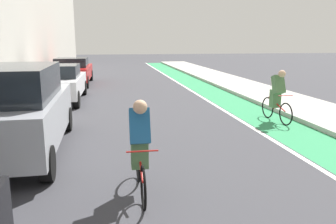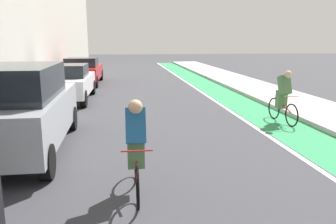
# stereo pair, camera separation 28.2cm
# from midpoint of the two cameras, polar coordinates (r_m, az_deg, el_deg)

# --- Properties ---
(ground_plane) EXTENTS (95.26, 95.26, 0.00)m
(ground_plane) POSITION_cam_midpoint_polar(r_m,az_deg,el_deg) (14.66, -5.00, 2.07)
(ground_plane) COLOR #38383D
(bike_lane_paint) EXTENTS (1.60, 43.30, 0.00)m
(bike_lane_paint) POSITION_cam_midpoint_polar(r_m,az_deg,el_deg) (17.28, 6.53, 3.54)
(bike_lane_paint) COLOR #2D8451
(bike_lane_paint) RESTS_ON ground
(lane_divider_stripe) EXTENTS (0.12, 43.30, 0.00)m
(lane_divider_stripe) POSITION_cam_midpoint_polar(r_m,az_deg,el_deg) (17.05, 3.62, 3.48)
(lane_divider_stripe) COLOR white
(lane_divider_stripe) RESTS_ON ground
(sidewalk_right) EXTENTS (2.67, 43.30, 0.14)m
(sidewalk_right) POSITION_cam_midpoint_polar(r_m,az_deg,el_deg) (17.98, 13.09, 3.86)
(sidewalk_right) COLOR #A8A59E
(sidewalk_right) RESTS_ON ground
(parked_suv_silver) EXTENTS (2.00, 4.70, 1.98)m
(parked_suv_silver) POSITION_cam_midpoint_polar(r_m,az_deg,el_deg) (8.24, -25.00, 0.41)
(parked_suv_silver) COLOR #9EA0A8
(parked_suv_silver) RESTS_ON ground
(parked_sedan_white) EXTENTS (1.97, 4.36, 1.53)m
(parked_sedan_white) POSITION_cam_midpoint_polar(r_m,az_deg,el_deg) (14.81, -18.32, 4.68)
(parked_sedan_white) COLOR silver
(parked_sedan_white) RESTS_ON ground
(parked_sedan_red) EXTENTS (2.06, 4.73, 1.53)m
(parked_sedan_red) POSITION_cam_midpoint_polar(r_m,az_deg,el_deg) (20.36, -16.09, 6.65)
(parked_sedan_red) COLOR red
(parked_sedan_red) RESTS_ON ground
(cyclist_mid) EXTENTS (0.48, 1.73, 1.62)m
(cyclist_mid) POSITION_cam_midpoint_polar(r_m,az_deg,el_deg) (5.56, -6.19, -5.89)
(cyclist_mid) COLOR black
(cyclist_mid) RESTS_ON ground
(cyclist_trailing) EXTENTS (0.48, 1.74, 1.62)m
(cyclist_trailing) POSITION_cam_midpoint_polar(r_m,az_deg,el_deg) (11.05, 17.10, 2.80)
(cyclist_trailing) COLOR black
(cyclist_trailing) RESTS_ON ground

